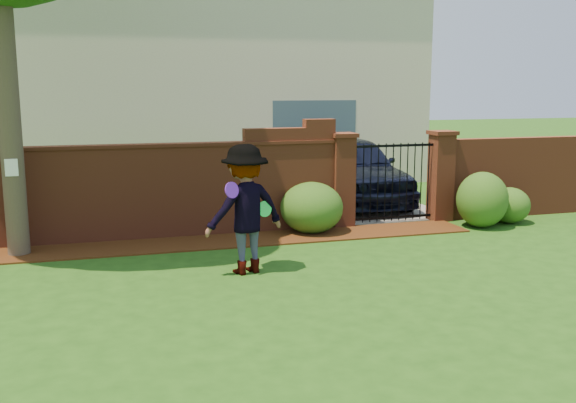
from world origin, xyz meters
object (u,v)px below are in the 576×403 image
object	(u,v)px
frisbee_purple	(232,190)
frisbee_green	(265,209)
car	(353,170)
man	(246,210)

from	to	relation	value
frisbee_purple	frisbee_green	world-z (taller)	frisbee_purple
frisbee_purple	frisbee_green	distance (m)	0.66
car	frisbee_purple	bearing A→B (deg)	-126.10
frisbee_purple	frisbee_green	bearing A→B (deg)	19.85
frisbee_purple	frisbee_green	xyz separation A→B (m)	(0.53, 0.19, -0.34)
car	frisbee_green	size ratio (longest dim) A/B	19.86
frisbee_purple	frisbee_green	size ratio (longest dim) A/B	0.99
man	frisbee_green	distance (m)	0.28
man	frisbee_purple	bearing A→B (deg)	26.54
man	frisbee_purple	world-z (taller)	man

